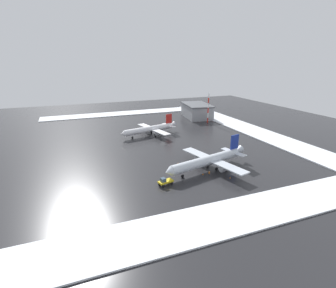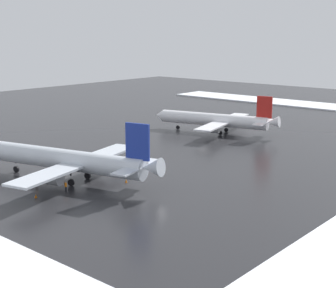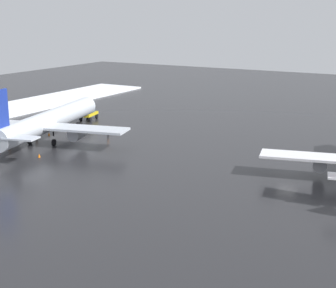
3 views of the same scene
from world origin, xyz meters
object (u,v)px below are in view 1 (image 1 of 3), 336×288
Objects in this scene: ground_crew_beside_wing at (178,165)px; ground_crew_near_tug at (209,173)px; traffic_cone_near_nose at (203,174)px; traffic_cone_mid_line at (230,177)px; cargo_hangar at (197,111)px; airplane_parked_portside at (150,129)px; pushback_tug at (165,181)px; traffic_cone_wingtip_side at (219,161)px; airplane_foreground_jet at (208,160)px; ground_crew_by_nose_gear at (226,170)px; antenna_mast at (208,108)px.

ground_crew_beside_wing is 12.34m from ground_crew_near_tug.
traffic_cone_mid_line is (-5.57, -6.93, 0.00)m from traffic_cone_near_nose.
airplane_parked_portside is at bearing 132.72° from cargo_hangar.
pushback_tug is 21.61m from traffic_cone_mid_line.
pushback_tug is 9.08× the size of traffic_cone_wingtip_side.
airplane_foreground_jet is 84.82m from cargo_hangar.
cargo_hangar reaches higher than traffic_cone_near_nose.
traffic_cone_wingtip_side is (9.96, -9.90, -0.70)m from ground_crew_near_tug.
ground_crew_beside_wing is at bearing 68.37° from ground_crew_by_nose_gear.
airplane_foreground_jet is 9.84m from traffic_cone_mid_line.
traffic_cone_near_nose is (-8.88, -5.13, -0.70)m from ground_crew_beside_wing.
airplane_foreground_jet is 70.75m from antenna_mast.
ground_crew_by_nose_gear is (1.41, -22.56, -0.31)m from pushback_tug.
traffic_cone_wingtip_side is at bearing -53.46° from traffic_cone_near_nose.
traffic_cone_near_nose is at bearing 175.78° from pushback_tug.
ground_crew_by_nose_gear is at bearing 87.18° from airplane_parked_portside.
airplane_parked_portside is 55.59m from pushback_tug.
antenna_mast is (55.67, -43.42, 7.96)m from ground_crew_beside_wing.
airplane_foreground_jet is at bearing 82.89° from airplane_parked_portside.
ground_crew_beside_wing is 3.11× the size of traffic_cone_wingtip_side.
traffic_cone_near_nose is 14.11m from traffic_cone_wingtip_side.
traffic_cone_near_nose is at bearing 126.54° from traffic_cone_wingtip_side.
ground_crew_beside_wing is 3.11× the size of traffic_cone_mid_line.
traffic_cone_wingtip_side is at bearing -7.48° from ground_crew_beside_wing.
antenna_mast is 32.48× the size of traffic_cone_wingtip_side.
traffic_cone_wingtip_side is (-43.27, -13.33, -2.82)m from airplane_parked_portside.
ground_crew_beside_wing is at bearing -143.27° from pushback_tug.
cargo_hangar is at bearing -21.05° from traffic_cone_wingtip_side.
cargo_hangar reaches higher than ground_crew_near_tug.
traffic_cone_near_nose is (-80.21, 38.98, -4.17)m from cargo_hangar.
airplane_parked_portside is 18.25× the size of ground_crew_near_tug.
ground_crew_by_nose_gear is 3.11× the size of traffic_cone_near_nose.
airplane_foreground_jet is 63.06× the size of traffic_cone_mid_line.
airplane_parked_portside is 53.38m from ground_crew_near_tug.
traffic_cone_near_nose is at bearing 27.38° from airplane_foreground_jet.
airplane_foreground_jet reaches higher than traffic_cone_wingtip_side.
cargo_hangar reaches higher than traffic_cone_wingtip_side.
airplane_parked_portside reaches higher than ground_crew_beside_wing.
ground_crew_beside_wing is 0.06× the size of cargo_hangar.
traffic_cone_mid_line is (-14.45, -12.06, -0.70)m from ground_crew_beside_wing.
airplane_parked_portside is 53.74m from ground_crew_by_nose_gear.
ground_crew_by_nose_gear is at bearing 161.23° from traffic_cone_wingtip_side.
pushback_tug is at bearing -153.79° from ground_crew_near_tug.
ground_crew_near_tug is 2.23m from traffic_cone_near_nose.
antenna_mast is at bearing -175.94° from airplane_parked_portside.
airplane_parked_portside is 56.73× the size of traffic_cone_mid_line.
ground_crew_near_tug is (-53.23, -3.43, -2.13)m from airplane_parked_portside.
airplane_parked_portside reaches higher than ground_crew_by_nose_gear.
airplane_parked_portside reaches higher than traffic_cone_wingtip_side.
airplane_parked_portside reaches higher than traffic_cone_mid_line.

